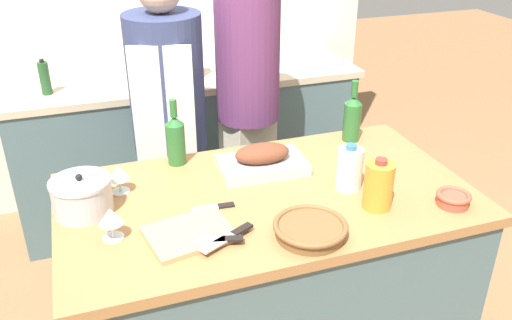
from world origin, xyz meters
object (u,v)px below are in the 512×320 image
stock_pot (82,196)px  mixing_bowl (453,198)px  knife_bread (221,239)px  person_cook_aproned (170,125)px  juice_jug (379,185)px  stand_mixer (181,58)px  wine_bottle_dark (176,139)px  wine_glass_left (118,173)px  knife_paring (214,207)px  person_cook_guest (248,91)px  wine_glass_right (111,217)px  roasting_pan (262,161)px  wine_bottle_green (352,117)px  condiment_bottle_extra (234,63)px  milk_jug (349,168)px  cutting_board (190,234)px  knife_chef (229,237)px  condiment_bottle_tall (245,56)px  condiment_bottle_short (45,78)px  wicker_basket (310,229)px

stock_pot → mixing_bowl: stock_pot is taller
knife_bread → person_cook_aproned: bearing=88.2°
juice_jug → stand_mixer: stand_mixer is taller
wine_bottle_dark → person_cook_aproned: 0.46m
wine_glass_left → juice_jug: bearing=-25.3°
wine_bottle_dark → knife_paring: bearing=-82.0°
person_cook_aproned → person_cook_guest: size_ratio=0.90×
wine_glass_right → roasting_pan: bearing=24.5°
wine_bottle_green → wine_glass_left: (-1.03, -0.13, -0.03)m
condiment_bottle_extra → person_cook_guest: bearing=-99.3°
milk_jug → wine_bottle_dark: wine_bottle_dark is taller
knife_paring → condiment_bottle_extra: 1.46m
cutting_board → milk_jug: (0.64, 0.11, 0.07)m
juice_jug → wine_bottle_dark: 0.82m
person_cook_guest → stand_mixer: bearing=91.5°
stock_pot → wine_bottle_dark: 0.46m
wine_bottle_dark → knife_chef: wine_bottle_dark is taller
stock_pot → knife_bread: bearing=-40.7°
juice_jug → condiment_bottle_tall: bearing=88.7°
wine_bottle_green → knife_paring: 0.81m
wine_glass_left → knife_chef: (0.29, -0.44, -0.06)m
wine_glass_right → wine_bottle_dark: bearing=56.2°
knife_chef → person_cook_guest: bearing=68.8°
wine_bottle_green → stand_mixer: (-0.55, 1.01, 0.03)m
knife_bread → cutting_board: bearing=136.7°
mixing_bowl → person_cook_guest: 1.19m
knife_paring → person_cook_guest: 0.96m
wine_bottle_green → knife_bread: wine_bottle_green is taller
condiment_bottle_short → knife_bread: bearing=-72.0°
wine_glass_left → wine_glass_right: wine_glass_right is taller
knife_paring → condiment_bottle_tall: bearing=68.0°
knife_chef → roasting_pan: bearing=58.1°
wine_bottle_dark → person_cook_guest: size_ratio=0.16×
wine_bottle_green → wine_glass_right: (-1.08, -0.42, -0.03)m
mixing_bowl → wine_bottle_dark: 1.08m
juice_jug → wine_glass_left: 0.94m
knife_chef → stand_mixer: stand_mixer is taller
wine_bottle_green → wine_bottle_dark: size_ratio=0.99×
roasting_pan → knife_paring: (-0.26, -0.21, -0.04)m
wine_glass_left → condiment_bottle_extra: condiment_bottle_extra is taller
mixing_bowl → condiment_bottle_short: condiment_bottle_short is taller
stand_mixer → person_cook_aproned: person_cook_aproned is taller
mixing_bowl → juice_jug: bearing=163.4°
mixing_bowl → wine_glass_left: bearing=156.7°
juice_jug → condiment_bottle_extra: juice_jug is taller
knife_paring → condiment_bottle_tall: size_ratio=0.91×
wine_glass_right → person_cook_aproned: (0.35, 0.89, -0.10)m
wicker_basket → person_cook_guest: size_ratio=0.14×
knife_bread → juice_jug: bearing=3.9°
wicker_basket → knife_paring: bearing=133.5°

